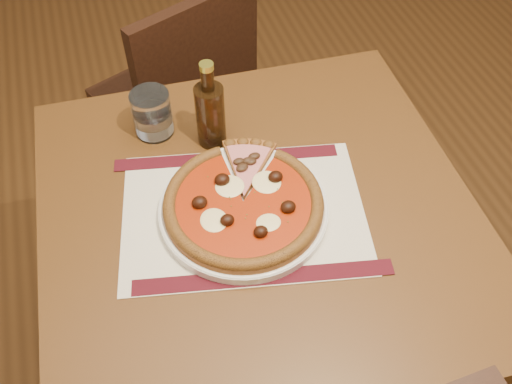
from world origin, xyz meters
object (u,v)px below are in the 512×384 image
chair_far (183,93)px  bottle (210,113)px  pizza (243,203)px  table (259,241)px  water_glass (152,114)px  plate (244,209)px

chair_far → bottle: bearing=64.5°
chair_far → pizza: (-0.01, -0.70, 0.32)m
table → bottle: bearing=100.2°
bottle → chair_far: bearing=87.6°
chair_far → water_glass: bearing=50.5°
table → pizza: 0.14m
water_glass → table: bearing=-61.6°
chair_far → plate: size_ratio=2.63×
chair_far → plate: 0.76m
pizza → water_glass: 0.29m
pizza → chair_far: bearing=88.9°
water_glass → pizza: bearing=-66.6°
plate → pizza: pizza is taller
plate → water_glass: (-0.11, 0.26, 0.04)m
bottle → table: bearing=-79.8°
table → plate: 0.12m
water_glass → bottle: bottle is taller
plate → bottle: bottle is taller
table → water_glass: (-0.14, 0.27, 0.15)m
pizza → bottle: (-0.01, 0.20, 0.05)m
chair_far → water_glass: 0.56m
table → pizza: pizza is taller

